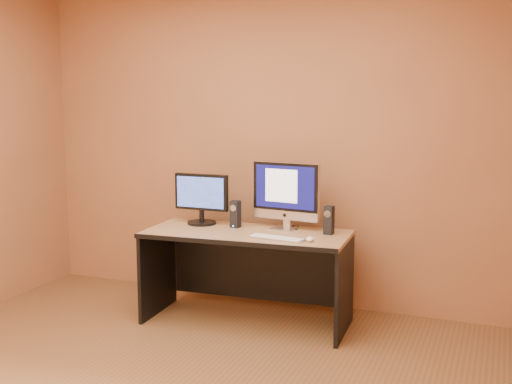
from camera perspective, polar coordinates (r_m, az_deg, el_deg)
walls at (r=3.46m, az=-10.86°, el=1.76°), size 4.00×4.00×2.60m
desk at (r=4.85m, az=-0.84°, el=-7.60°), size 1.54×0.74×0.70m
imac at (r=4.82m, az=2.54°, el=-0.30°), size 0.56×0.26×0.52m
second_monitor at (r=5.03m, az=-4.86°, el=-0.64°), size 0.45×0.23×0.40m
speaker_left at (r=4.91m, az=-1.84°, el=-1.97°), size 0.07×0.07×0.21m
speaker_right at (r=4.70m, az=6.50°, el=-2.51°), size 0.07×0.07×0.21m
keyboard at (r=4.53m, az=1.84°, el=-4.11°), size 0.42×0.17×0.02m
mouse at (r=4.48m, az=4.81°, el=-4.17°), size 0.08×0.11×0.03m
cable_a at (r=4.93m, az=3.72°, el=-3.13°), size 0.06×0.20×0.01m
cable_b at (r=4.92m, az=2.81°, el=-3.13°), size 0.09×0.15×0.01m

